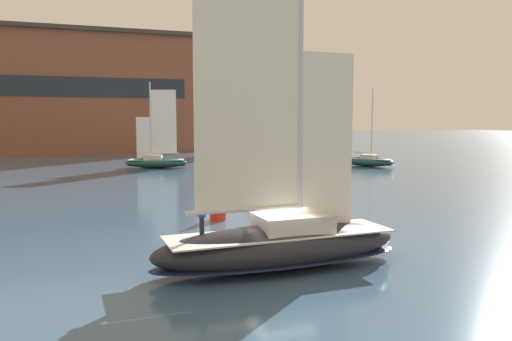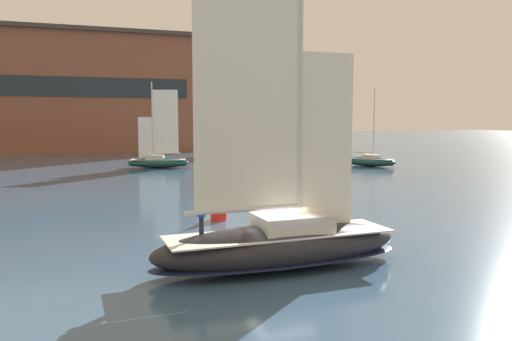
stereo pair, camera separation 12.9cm
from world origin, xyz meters
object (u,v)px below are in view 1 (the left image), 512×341
at_px(sailboat_main, 281,240).
at_px(sailboat_moored_near_marina, 367,161).
at_px(tree_shore_left, 265,98).
at_px(tree_shore_center, 321,108).
at_px(sailboat_moored_mid_channel, 156,161).
at_px(channel_buoy, 218,208).

height_order(sailboat_main, sailboat_moored_near_marina, sailboat_main).
xyz_separation_m(tree_shore_left, sailboat_main, (-25.58, -69.49, -8.92)).
relative_size(tree_shore_left, sailboat_moored_near_marina, 1.44).
relative_size(tree_shore_left, tree_shore_center, 1.23).
bearing_deg(sailboat_moored_mid_channel, tree_shore_left, 46.22).
bearing_deg(sailboat_main, sailboat_moored_mid_channel, 88.09).
distance_m(tree_shore_center, channel_buoy, 70.81).
relative_size(tree_shore_center, sailboat_moored_mid_channel, 1.09).
xyz_separation_m(tree_shore_left, sailboat_moored_near_marina, (2.15, -32.16, -9.41)).
relative_size(tree_shore_left, sailboat_moored_mid_channel, 1.34).
distance_m(sailboat_moored_near_marina, channel_buoy, 38.54).
bearing_deg(tree_shore_left, sailboat_moored_mid_channel, -133.78).
xyz_separation_m(tree_shore_center, sailboat_moored_mid_channel, (-36.22, -25.62, -7.32)).
xyz_separation_m(tree_shore_left, channel_buoy, (-25.41, -59.09, -9.37)).
xyz_separation_m(sailboat_moored_mid_channel, channel_buoy, (-1.31, -33.95, -0.17)).
bearing_deg(channel_buoy, tree_shore_left, 66.73).
distance_m(sailboat_main, sailboat_moored_near_marina, 46.51).
distance_m(tree_shore_left, sailboat_moored_near_marina, 33.58).
height_order(sailboat_moored_near_marina, sailboat_moored_mid_channel, sailboat_moored_mid_channel).
distance_m(tree_shore_left, channel_buoy, 65.01).
height_order(tree_shore_center, sailboat_moored_mid_channel, tree_shore_center).
bearing_deg(sailboat_main, channel_buoy, 89.10).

